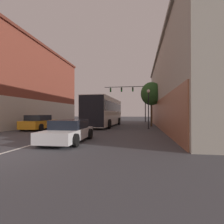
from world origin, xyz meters
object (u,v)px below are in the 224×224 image
Objects in this scene: hatchback_foreground at (69,131)px; parked_car_left_near at (95,118)px; bus at (104,111)px; street_tree_near at (151,94)px; parked_car_left_mid at (39,123)px; street_lamp at (148,104)px; traffic_signal_gantry at (132,95)px.

parked_car_left_near reaches higher than hatchback_foreground.
street_tree_near is (5.80, 0.68, 2.10)m from bus.
street_lamp is (10.79, 2.49, 1.88)m from parked_car_left_mid.
traffic_signal_gantry is at bearing 105.01° from street_tree_near.
traffic_signal_gantry is 1.92× the size of street_lamp.
street_lamp is (2.50, -14.84, -2.61)m from traffic_signal_gantry.
street_tree_near is at bearing -81.76° from bus.
parked_car_left_near is 0.75× the size of street_tree_near.
parked_car_left_near is at bearing 121.16° from street_lamp.
street_tree_near reaches higher than parked_car_left_mid.
bus is 2.65× the size of parked_car_left_near.
parked_car_left_near is 0.52× the size of traffic_signal_gantry.
parked_car_left_mid is (-5.97, 6.64, 0.10)m from hatchback_foreground.
parked_car_left_mid is 11.23m from street_lamp.
bus is 15.23m from parked_car_left_near.
parked_car_left_mid is 13.28m from street_tree_near.
parked_car_left_near is at bearing 163.12° from traffic_signal_gantry.
hatchback_foreground is at bearing -117.83° from street_lamp.
street_tree_near is (11.29, 6.13, 3.34)m from parked_car_left_mid.
traffic_signal_gantry is (8.29, 17.33, 4.49)m from parked_car_left_mid.
bus is 6.21m from street_tree_near.
bus is 2.50× the size of hatchback_foreground.
parked_car_left_near is 17.77m from street_tree_near.
street_lamp is at bearing -97.91° from street_tree_near.
traffic_signal_gantry is (2.80, 11.87, 3.25)m from bus.
traffic_signal_gantry is 11.65m from street_tree_near.
traffic_signal_gantry reaches higher than street_lamp.
street_lamp reaches higher than parked_car_left_mid.
parked_car_left_near is at bearing 128.80° from street_tree_near.
hatchback_foreground is 24.51m from traffic_signal_gantry.
parked_car_left_mid is at bearing -115.58° from traffic_signal_gantry.
street_tree_near is at bearing -74.99° from traffic_signal_gantry.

